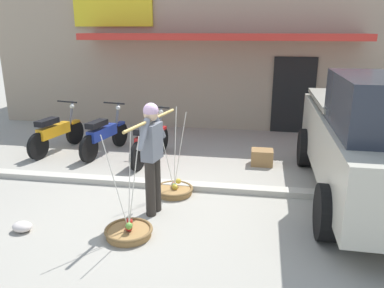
% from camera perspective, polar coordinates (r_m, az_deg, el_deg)
% --- Properties ---
extents(ground_plane, '(90.00, 90.00, 0.00)m').
position_cam_1_polar(ground_plane, '(6.17, -4.29, -9.02)').
color(ground_plane, '#9E998C').
extents(sidewalk_curb, '(20.00, 0.24, 0.10)m').
position_cam_1_polar(sidewalk_curb, '(6.77, -2.89, -6.10)').
color(sidewalk_curb, '#BAB4A5').
rests_on(sidewalk_curb, ground).
extents(fruit_vendor, '(0.35, 1.46, 1.70)m').
position_cam_1_polar(fruit_vendor, '(5.57, -5.99, -1.15)').
color(fruit_vendor, '#2D2823').
rests_on(fruit_vendor, ground).
extents(fruit_basket_left_side, '(0.65, 0.65, 1.45)m').
position_cam_1_polar(fruit_basket_left_side, '(5.34, -9.44, -12.69)').
color(fruit_basket_left_side, '#9E7542').
rests_on(fruit_basket_left_side, ground).
extents(fruit_basket_right_side, '(0.65, 0.65, 1.45)m').
position_cam_1_polar(fruit_basket_right_side, '(6.51, -2.71, -6.81)').
color(fruit_basket_right_side, '#9E7542').
rests_on(fruit_basket_right_side, ground).
extents(motorcycle_nearest_shop, '(0.57, 1.80, 1.09)m').
position_cam_1_polar(motorcycle_nearest_shop, '(9.11, -19.70, 1.64)').
color(motorcycle_nearest_shop, black).
rests_on(motorcycle_nearest_shop, ground).
extents(motorcycle_second_in_row, '(0.57, 1.80, 1.09)m').
position_cam_1_polar(motorcycle_second_in_row, '(8.63, -13.03, 1.39)').
color(motorcycle_second_in_row, black).
rests_on(motorcycle_second_in_row, ground).
extents(motorcycle_third_in_row, '(0.54, 1.81, 1.09)m').
position_cam_1_polar(motorcycle_third_in_row, '(8.00, -6.36, 0.52)').
color(motorcycle_third_in_row, black).
rests_on(motorcycle_third_in_row, ground).
extents(parked_truck, '(2.22, 4.75, 2.10)m').
position_cam_1_polar(parked_truck, '(6.57, 26.64, 0.42)').
color(parked_truck, beige).
rests_on(parked_truck, ground).
extents(storefront_building, '(13.00, 6.00, 4.20)m').
position_cam_1_polar(storefront_building, '(12.88, 5.41, 14.17)').
color(storefront_building, tan).
rests_on(storefront_building, ground).
extents(plastic_litter_bag, '(0.28, 0.22, 0.14)m').
position_cam_1_polar(plastic_litter_bag, '(5.87, -24.07, -11.23)').
color(plastic_litter_bag, silver).
rests_on(plastic_litter_bag, ground).
extents(wooden_crate, '(0.44, 0.36, 0.32)m').
position_cam_1_polar(wooden_crate, '(7.96, 10.43, -1.96)').
color(wooden_crate, olive).
rests_on(wooden_crate, ground).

